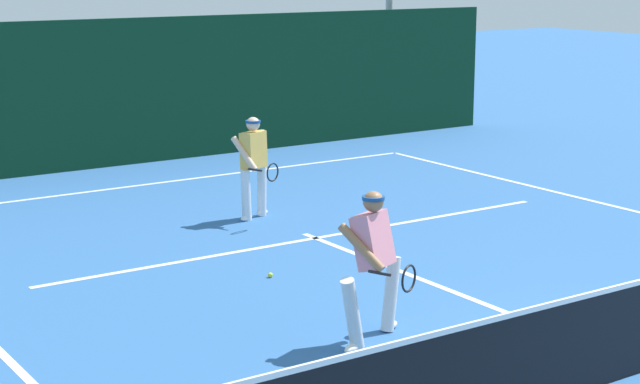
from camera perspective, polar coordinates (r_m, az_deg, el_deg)
name	(u,v)px	position (r m, az deg, el deg)	size (l,w,h in m)	color
court_line_baseline_far	(170,181)	(19.58, -8.22, 0.58)	(10.61, 0.10, 0.01)	white
court_line_service	(315,238)	(15.42, -0.25, -2.54)	(8.65, 0.10, 0.01)	white
court_line_centre	(443,288)	(13.20, 6.78, -5.24)	(0.10, 6.40, 0.01)	white
player_near	(373,259)	(11.09, 2.94, -3.71)	(1.11, 1.01, 1.66)	silver
player_far	(254,163)	(16.47, -3.64, 1.60)	(0.69, 0.91, 1.63)	silver
tennis_ball	(270,275)	(13.55, -2.74, -4.57)	(0.07, 0.07, 0.07)	#D1E033
back_fence_windscreen	(123,92)	(21.16, -10.74, 5.39)	(18.64, 0.12, 2.93)	#0D341E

